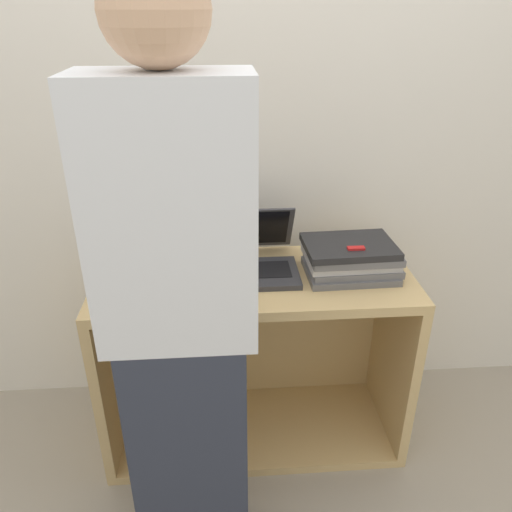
{
  "coord_description": "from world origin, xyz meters",
  "views": [
    {
      "loc": [
        -0.11,
        -1.34,
        1.64
      ],
      "look_at": [
        0.0,
        0.17,
        0.87
      ],
      "focal_mm": 35.0,
      "sensor_mm": 36.0,
      "label": 1
    }
  ],
  "objects_px": {
    "laptop_open": "(253,258)",
    "laptop_stack_right": "(350,258)",
    "laptop_stack_left": "(156,271)",
    "person": "(180,321)"
  },
  "relations": [
    {
      "from": "laptop_open",
      "to": "person",
      "type": "distance_m",
      "value": 0.58
    },
    {
      "from": "laptop_open",
      "to": "laptop_stack_left",
      "type": "relative_size",
      "value": 1.02
    },
    {
      "from": "person",
      "to": "laptop_open",
      "type": "bearing_deg",
      "value": 66.04
    },
    {
      "from": "laptop_stack_left",
      "to": "laptop_stack_right",
      "type": "xyz_separation_m",
      "value": [
        0.7,
        -0.0,
        0.02
      ]
    },
    {
      "from": "laptop_stack_right",
      "to": "person",
      "type": "xyz_separation_m",
      "value": [
        -0.58,
        -0.46,
        0.07
      ]
    },
    {
      "from": "laptop_open",
      "to": "laptop_stack_right",
      "type": "bearing_deg",
      "value": -9.55
    },
    {
      "from": "laptop_open",
      "to": "laptop_stack_right",
      "type": "distance_m",
      "value": 0.35
    },
    {
      "from": "laptop_stack_left",
      "to": "laptop_stack_right",
      "type": "height_order",
      "value": "laptop_stack_right"
    },
    {
      "from": "laptop_open",
      "to": "person",
      "type": "relative_size",
      "value": 0.2
    },
    {
      "from": "laptop_open",
      "to": "laptop_stack_right",
      "type": "height_order",
      "value": "laptop_open"
    }
  ]
}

